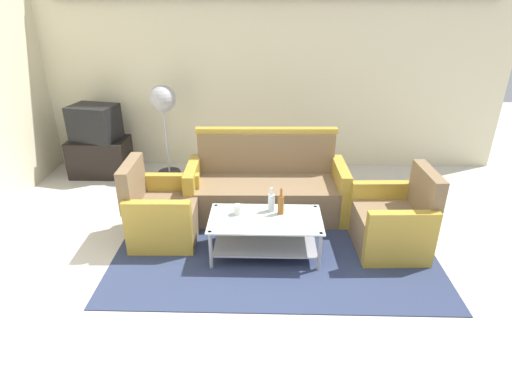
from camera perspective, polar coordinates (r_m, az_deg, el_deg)
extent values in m
plane|color=beige|center=(3.86, 2.25, -13.13)|extent=(14.00, 14.00, 0.00)
cube|color=beige|center=(6.15, 2.22, 16.22)|extent=(6.52, 0.12, 2.80)
cube|color=#2D3856|center=(4.48, 2.52, -6.91)|extent=(3.21, 2.14, 0.01)
cube|color=#7F6647|center=(4.91, 1.40, -0.87)|extent=(1.62, 0.74, 0.42)
cube|color=#7F6647|center=(5.02, 1.39, 5.37)|extent=(1.60, 0.18, 0.48)
cube|color=#B79333|center=(4.95, 11.17, 0.16)|extent=(0.14, 0.70, 0.62)
cube|color=#B79333|center=(4.92, -8.42, 0.19)|extent=(0.14, 0.70, 0.62)
cube|color=#B79333|center=(4.93, 1.42, 8.31)|extent=(1.64, 0.14, 0.06)
cube|color=#7F6647|center=(4.59, -12.03, -3.65)|extent=(0.67, 0.61, 0.40)
cube|color=#7F6647|center=(4.48, -16.40, 1.16)|extent=(0.13, 0.60, 0.45)
cube|color=#B79333|center=(4.83, -11.36, -0.80)|extent=(0.66, 0.11, 0.58)
cube|color=#B79333|center=(4.27, -13.00, -4.78)|extent=(0.66, 0.11, 0.58)
cube|color=#7F6647|center=(4.52, 17.43, -4.87)|extent=(0.68, 0.63, 0.40)
cube|color=#7F6647|center=(4.43, 21.95, 0.02)|extent=(0.14, 0.60, 0.45)
cube|color=#B79333|center=(4.20, 18.87, -6.09)|extent=(0.66, 0.13, 0.58)
cube|color=#B79333|center=(4.75, 16.44, -1.91)|extent=(0.66, 0.13, 0.58)
cube|color=silver|center=(4.11, 1.27, -3.66)|extent=(1.10, 0.60, 0.02)
cube|color=#9E9EA5|center=(4.25, 1.24, -6.86)|extent=(1.00, 0.52, 0.02)
cylinder|color=#9E9EA5|center=(4.46, -5.31, -4.07)|extent=(0.04, 0.04, 0.40)
cylinder|color=#9E9EA5|center=(4.46, 7.85, -4.22)|extent=(0.04, 0.04, 0.40)
cylinder|color=#9E9EA5|center=(4.02, -6.13, -7.76)|extent=(0.04, 0.04, 0.40)
cylinder|color=#9E9EA5|center=(4.02, 8.58, -7.93)|extent=(0.04, 0.04, 0.40)
cylinder|color=silver|center=(4.20, 2.09, -1.47)|extent=(0.07, 0.07, 0.18)
cylinder|color=silver|center=(4.15, 2.12, 0.09)|extent=(0.03, 0.03, 0.08)
cylinder|color=brown|center=(4.15, 3.37, -1.75)|extent=(0.06, 0.06, 0.19)
cylinder|color=brown|center=(4.09, 3.42, -0.04)|extent=(0.02, 0.02, 0.08)
cylinder|color=silver|center=(4.16, -2.51, -2.38)|extent=(0.08, 0.08, 0.10)
cube|color=black|center=(6.41, -20.23, 4.45)|extent=(0.80, 0.50, 0.52)
cube|color=black|center=(6.26, -20.93, 8.71)|extent=(0.68, 0.55, 0.48)
cube|color=black|center=(6.43, -19.86, 9.32)|extent=(0.50, 0.11, 0.36)
cylinder|color=#2D2D33|center=(6.26, -11.58, 2.63)|extent=(0.32, 0.32, 0.03)
cylinder|color=#B2B2B7|center=(6.08, -11.99, 6.87)|extent=(0.03, 0.03, 0.95)
sphere|color=#B2B2B7|center=(5.93, -12.51, 12.20)|extent=(0.36, 0.36, 0.36)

